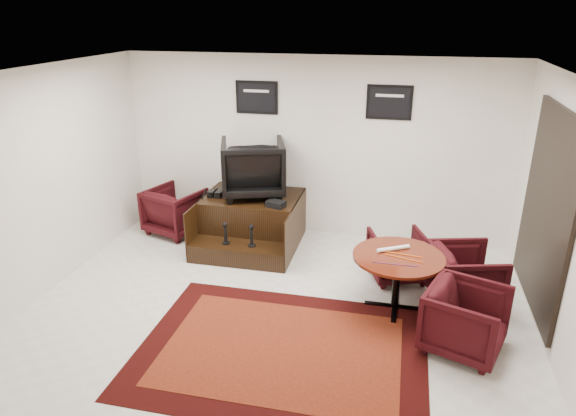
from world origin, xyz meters
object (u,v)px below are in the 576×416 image
Objects in this scene: shine_podium at (252,222)px; armchair_side at (175,208)px; shine_chair at (253,165)px; table_chair_back at (397,253)px; table_chair_window at (466,273)px; table_chair_corner at (466,317)px; meeting_table at (398,262)px.

shine_podium is 1.83× the size of armchair_side.
shine_chair is 2.51m from table_chair_back.
armchair_side is at bearing 174.13° from shine_podium.
armchair_side is (-1.33, -0.01, -0.82)m from shine_chair.
table_chair_window is 1.00m from table_chair_corner.
armchair_side is 4.54m from table_chair_window.
meeting_table is (2.23, -1.54, -0.61)m from shine_chair.
meeting_table is 0.82m from table_chair_back.
armchair_side is 1.03× the size of table_chair_corner.
armchair_side reaches higher than table_chair_window.
table_chair_corner is at bearing -42.65° from meeting_table.
armchair_side is at bearing -17.67° from shine_chair.
armchair_side is at bearing 156.71° from meeting_table.
meeting_table is at bearing 127.11° from shine_chair.
table_chair_back reaches higher than meeting_table.
shine_chair is 0.88× the size of meeting_table.
shine_podium is 1.34m from armchair_side.
table_chair_back is 0.95m from table_chair_window.
table_chair_corner is at bearing 97.61° from table_chair_back.
shine_podium is 2.31m from table_chair_back.
armchair_side is at bearing 82.71° from table_chair_corner.
shine_podium is 1.39× the size of meeting_table.
table_chair_back is 1.63m from table_chair_corner.
shine_podium is at bearing 75.00° from table_chair_corner.
meeting_table is 1.35× the size of table_chair_window.
meeting_table is at bearing -32.01° from shine_podium.
shine_podium is at bearing -35.06° from table_chair_back.
armchair_side is 4.83m from table_chair_corner.
armchair_side is 0.76× the size of meeting_table.
meeting_table is 1.52× the size of table_chair_back.
table_chair_back is (3.55, -0.75, -0.05)m from armchair_side.
table_chair_corner reaches higher than meeting_table.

